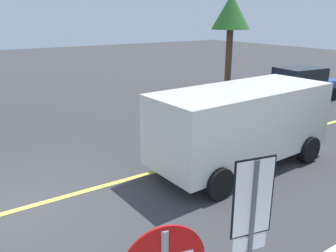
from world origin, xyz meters
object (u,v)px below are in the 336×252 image
Objects in this scene: white_van at (242,122)px; car_blue_behind_van at (296,84)px; speed_limit_sign at (251,218)px; tree_left_verge at (231,15)px.

white_van reaches higher than car_blue_behind_van.
speed_limit_sign is at bearing -134.25° from white_van.
car_blue_behind_van is at bearing 27.82° from white_van.
speed_limit_sign is at bearing -145.38° from car_blue_behind_van.
tree_left_verge is (9.68, 10.79, 2.30)m from speed_limit_sign.
car_blue_behind_van is (7.98, 4.21, -0.46)m from white_van.
white_van is at bearing -152.18° from car_blue_behind_van.
speed_limit_sign is 0.50× the size of tree_left_verge.
speed_limit_sign is at bearing -131.90° from tree_left_verge.
speed_limit_sign is 0.48× the size of white_van.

